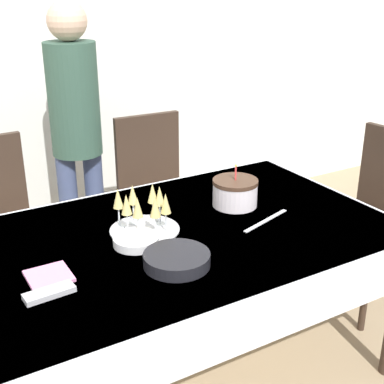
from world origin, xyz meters
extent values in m
plane|color=tan|center=(0.00, 0.00, 0.00)|extent=(12.00, 12.00, 0.00)
cube|color=silver|center=(0.00, 1.68, 1.35)|extent=(8.00, 0.05, 2.70)
cube|color=white|center=(0.00, 0.00, 0.72)|extent=(2.02, 1.09, 0.03)
cube|color=white|center=(0.00, 0.00, 0.63)|extent=(2.05, 1.12, 0.21)
cylinder|color=#38281E|center=(0.95, 0.49, 0.35)|extent=(0.06, 0.06, 0.70)
cube|color=#38281E|center=(-0.45, 0.80, 0.46)|extent=(0.44, 0.44, 0.04)
cylinder|color=#38281E|center=(-0.27, 0.62, 0.22)|extent=(0.04, 0.04, 0.44)
cylinder|color=#38281E|center=(-0.28, 0.98, 0.22)|extent=(0.04, 0.04, 0.44)
cube|color=#38281E|center=(0.45, 0.80, 0.46)|extent=(0.43, 0.43, 0.04)
cube|color=#38281E|center=(0.46, 0.99, 0.73)|extent=(0.40, 0.05, 0.50)
cylinder|color=#38281E|center=(0.63, 0.61, 0.22)|extent=(0.04, 0.04, 0.44)
cylinder|color=#38281E|center=(0.27, 0.62, 0.22)|extent=(0.04, 0.04, 0.44)
cylinder|color=#38281E|center=(0.64, 0.97, 0.22)|extent=(0.04, 0.04, 0.44)
cylinder|color=#38281E|center=(0.28, 0.98, 0.22)|extent=(0.04, 0.04, 0.44)
cube|color=#38281E|center=(1.26, 0.00, 0.46)|extent=(0.46, 0.46, 0.04)
cylinder|color=#38281E|center=(1.10, -0.20, 0.22)|extent=(0.04, 0.04, 0.44)
cylinder|color=#38281E|center=(1.06, 0.16, 0.22)|extent=(0.04, 0.04, 0.44)
cylinder|color=#38281E|center=(1.42, 0.20, 0.22)|extent=(0.04, 0.04, 0.44)
cylinder|color=white|center=(0.48, 0.11, 0.78)|extent=(0.21, 0.21, 0.11)
cylinder|color=#4C3323|center=(0.48, 0.11, 0.85)|extent=(0.21, 0.21, 0.02)
cylinder|color=#E53F3F|center=(0.48, 0.11, 0.89)|extent=(0.01, 0.01, 0.06)
sphere|color=#F9CC4C|center=(0.48, 0.11, 0.93)|extent=(0.01, 0.01, 0.01)
cylinder|color=silver|center=(0.01, 0.08, 0.73)|extent=(0.29, 0.29, 0.01)
cylinder|color=silver|center=(0.09, 0.10, 0.74)|extent=(0.05, 0.05, 0.00)
cylinder|color=silver|center=(0.09, 0.10, 0.78)|extent=(0.01, 0.01, 0.08)
cone|color=#E0CC72|center=(0.09, 0.10, 0.87)|extent=(0.04, 0.04, 0.08)
cylinder|color=silver|center=(0.07, 0.14, 0.74)|extent=(0.05, 0.05, 0.00)
cylinder|color=silver|center=(0.07, 0.14, 0.78)|extent=(0.01, 0.01, 0.08)
cone|color=#E0CC72|center=(0.07, 0.14, 0.87)|extent=(0.04, 0.04, 0.08)
cylinder|color=silver|center=(-0.01, 0.17, 0.74)|extent=(0.05, 0.05, 0.00)
cylinder|color=silver|center=(-0.01, 0.17, 0.78)|extent=(0.01, 0.01, 0.08)
cone|color=#E0CC72|center=(-0.01, 0.17, 0.87)|extent=(0.04, 0.04, 0.08)
cylinder|color=silver|center=(-0.08, 0.16, 0.74)|extent=(0.05, 0.05, 0.00)
cylinder|color=silver|center=(-0.08, 0.16, 0.78)|extent=(0.01, 0.01, 0.08)
cone|color=#E0CC72|center=(-0.08, 0.16, 0.87)|extent=(0.04, 0.04, 0.08)
cylinder|color=silver|center=(-0.07, 0.08, 0.74)|extent=(0.05, 0.05, 0.00)
cylinder|color=silver|center=(-0.07, 0.08, 0.78)|extent=(0.01, 0.01, 0.08)
cone|color=#E0CC72|center=(-0.07, 0.08, 0.87)|extent=(0.04, 0.04, 0.08)
cylinder|color=silver|center=(-0.05, 0.03, 0.74)|extent=(0.05, 0.05, 0.00)
cylinder|color=silver|center=(-0.05, 0.03, 0.78)|extent=(0.01, 0.01, 0.08)
cone|color=#E0CC72|center=(-0.05, 0.03, 0.87)|extent=(0.04, 0.04, 0.08)
cylinder|color=silver|center=(0.02, 0.00, 0.74)|extent=(0.05, 0.05, 0.00)
cylinder|color=silver|center=(0.02, 0.00, 0.78)|extent=(0.01, 0.01, 0.08)
cone|color=#E0CC72|center=(0.02, 0.00, 0.87)|extent=(0.04, 0.04, 0.08)
cylinder|color=silver|center=(0.07, 0.01, 0.74)|extent=(0.05, 0.05, 0.00)
cylinder|color=silver|center=(0.07, 0.01, 0.78)|extent=(0.01, 0.01, 0.08)
cone|color=#E0CC72|center=(0.07, 0.01, 0.87)|extent=(0.04, 0.04, 0.08)
cylinder|color=black|center=(-0.02, -0.24, 0.73)|extent=(0.25, 0.25, 0.01)
cylinder|color=black|center=(-0.02, -0.24, 0.74)|extent=(0.25, 0.25, 0.01)
cylinder|color=black|center=(-0.02, -0.24, 0.75)|extent=(0.25, 0.25, 0.01)
cylinder|color=black|center=(-0.02, -0.24, 0.76)|extent=(0.25, 0.25, 0.01)
cylinder|color=black|center=(-0.02, -0.24, 0.76)|extent=(0.25, 0.25, 0.01)
cylinder|color=black|center=(-0.02, -0.24, 0.77)|extent=(0.25, 0.25, 0.01)
cylinder|color=black|center=(-0.02, -0.24, 0.78)|extent=(0.25, 0.25, 0.01)
cylinder|color=white|center=(-0.08, -0.01, 0.73)|extent=(0.18, 0.18, 0.01)
cylinder|color=white|center=(-0.08, -0.01, 0.74)|extent=(0.18, 0.18, 0.01)
cylinder|color=white|center=(-0.08, -0.01, 0.75)|extent=(0.18, 0.18, 0.01)
cylinder|color=white|center=(-0.08, -0.01, 0.76)|extent=(0.18, 0.18, 0.01)
cylinder|color=white|center=(-0.08, -0.01, 0.76)|extent=(0.18, 0.18, 0.01)
cube|color=silver|center=(0.50, -0.10, 0.73)|extent=(0.29, 0.11, 0.00)
cube|color=silver|center=(-0.48, -0.20, 0.74)|extent=(0.17, 0.07, 0.02)
cube|color=pink|center=(-0.45, -0.08, 0.74)|extent=(0.15, 0.15, 0.01)
cylinder|color=#3F4C72|center=(-0.01, 1.08, 0.39)|extent=(0.11, 0.11, 0.78)
cylinder|color=#3F4C72|center=(0.15, 1.08, 0.39)|extent=(0.11, 0.11, 0.78)
cylinder|color=#335142|center=(0.07, 1.08, 1.09)|extent=(0.28, 0.28, 0.62)
sphere|color=#D8B293|center=(0.07, 1.08, 1.50)|extent=(0.21, 0.21, 0.21)
camera|label=1|loc=(-0.84, -1.75, 1.73)|focal=50.00mm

